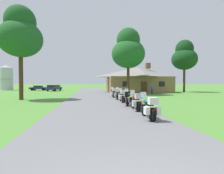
{
  "coord_description": "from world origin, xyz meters",
  "views": [
    {
      "loc": [
        -0.83,
        -1.93,
        1.86
      ],
      "look_at": [
        2.23,
        21.22,
        1.32
      ],
      "focal_mm": 28.44,
      "sensor_mm": 36.0,
      "label": 1
    }
  ],
  "objects_px": {
    "motorcycle_yellow_fifth_in_row": "(117,94)",
    "bystander_blue_shirt_near_lodge": "(152,88)",
    "motorcycle_blue_third_in_row": "(127,99)",
    "tree_by_lodge_front": "(128,50)",
    "parked_navy_sedan_far_left": "(39,88)",
    "tree_right_of_lodge": "(184,56)",
    "metal_silo_distant": "(6,78)",
    "tree_left_near": "(21,34)",
    "motorcycle_green_nearest_to_camera": "(149,108)",
    "motorcycle_red_second_in_row": "(136,102)",
    "motorcycle_red_fourth_in_row": "(122,96)",
    "motorcycle_orange_farthest_in_row": "(113,93)",
    "parked_navy_suv_far_left": "(54,88)"
  },
  "relations": [
    {
      "from": "tree_right_of_lodge",
      "to": "parked_navy_sedan_far_left",
      "type": "relative_size",
      "value": 2.51
    },
    {
      "from": "motorcycle_red_second_in_row",
      "to": "motorcycle_yellow_fifth_in_row",
      "type": "height_order",
      "value": "same"
    },
    {
      "from": "motorcycle_blue_third_in_row",
      "to": "tree_by_lodge_front",
      "type": "bearing_deg",
      "value": 86.25
    },
    {
      "from": "motorcycle_green_nearest_to_camera",
      "to": "parked_navy_sedan_far_left",
      "type": "relative_size",
      "value": 0.49
    },
    {
      "from": "motorcycle_blue_third_in_row",
      "to": "motorcycle_orange_farthest_in_row",
      "type": "height_order",
      "value": "same"
    },
    {
      "from": "motorcycle_red_second_in_row",
      "to": "motorcycle_orange_farthest_in_row",
      "type": "xyz_separation_m",
      "value": [
        -0.01,
        10.69,
        0.0
      ]
    },
    {
      "from": "bystander_blue_shirt_near_lodge",
      "to": "motorcycle_blue_third_in_row",
      "type": "bearing_deg",
      "value": 35.68
    },
    {
      "from": "tree_right_of_lodge",
      "to": "parked_navy_sedan_far_left",
      "type": "xyz_separation_m",
      "value": [
        -31.57,
        11.93,
        -6.6
      ]
    },
    {
      "from": "bystander_blue_shirt_near_lodge",
      "to": "motorcycle_red_second_in_row",
      "type": "bearing_deg",
      "value": 39.62
    },
    {
      "from": "tree_left_near",
      "to": "parked_navy_sedan_far_left",
      "type": "xyz_separation_m",
      "value": [
        -4.92,
        25.24,
        -6.54
      ]
    },
    {
      "from": "metal_silo_distant",
      "to": "parked_navy_sedan_far_left",
      "type": "xyz_separation_m",
      "value": [
        8.57,
        -2.63,
        -2.57
      ]
    },
    {
      "from": "motorcycle_orange_farthest_in_row",
      "to": "motorcycle_green_nearest_to_camera",
      "type": "bearing_deg",
      "value": -90.58
    },
    {
      "from": "motorcycle_red_second_in_row",
      "to": "motorcycle_blue_third_in_row",
      "type": "relative_size",
      "value": 1.0
    },
    {
      "from": "motorcycle_orange_farthest_in_row",
      "to": "parked_navy_sedan_far_left",
      "type": "height_order",
      "value": "motorcycle_orange_farthest_in_row"
    },
    {
      "from": "motorcycle_red_fourth_in_row",
      "to": "bystander_blue_shirt_near_lodge",
      "type": "height_order",
      "value": "bystander_blue_shirt_near_lodge"
    },
    {
      "from": "motorcycle_orange_farthest_in_row",
      "to": "bystander_blue_shirt_near_lodge",
      "type": "bearing_deg",
      "value": 38.6
    },
    {
      "from": "bystander_blue_shirt_near_lodge",
      "to": "tree_right_of_lodge",
      "type": "bearing_deg",
      "value": -172.61
    },
    {
      "from": "motorcycle_blue_third_in_row",
      "to": "tree_right_of_lodge",
      "type": "relative_size",
      "value": 0.2
    },
    {
      "from": "motorcycle_yellow_fifth_in_row",
      "to": "tree_right_of_lodge",
      "type": "relative_size",
      "value": 0.2
    },
    {
      "from": "tree_right_of_lodge",
      "to": "motorcycle_red_fourth_in_row",
      "type": "bearing_deg",
      "value": -132.63
    },
    {
      "from": "tree_by_lodge_front",
      "to": "parked_navy_suv_far_left",
      "type": "height_order",
      "value": "tree_by_lodge_front"
    },
    {
      "from": "motorcycle_red_second_in_row",
      "to": "motorcycle_red_fourth_in_row",
      "type": "xyz_separation_m",
      "value": [
        0.01,
        5.02,
        0.0
      ]
    },
    {
      "from": "tree_left_near",
      "to": "parked_navy_sedan_far_left",
      "type": "relative_size",
      "value": 2.43
    },
    {
      "from": "parked_navy_sedan_far_left",
      "to": "metal_silo_distant",
      "type": "bearing_deg",
      "value": 73.79
    },
    {
      "from": "motorcycle_blue_third_in_row",
      "to": "motorcycle_red_fourth_in_row",
      "type": "distance_m",
      "value": 2.44
    },
    {
      "from": "bystander_blue_shirt_near_lodge",
      "to": "parked_navy_sedan_far_left",
      "type": "distance_m",
      "value": 28.88
    },
    {
      "from": "motorcycle_yellow_fifth_in_row",
      "to": "parked_navy_sedan_far_left",
      "type": "bearing_deg",
      "value": 129.49
    },
    {
      "from": "motorcycle_orange_farthest_in_row",
      "to": "tree_right_of_lodge",
      "type": "bearing_deg",
      "value": 36.22
    },
    {
      "from": "metal_silo_distant",
      "to": "motorcycle_red_fourth_in_row",
      "type": "bearing_deg",
      "value": -53.35
    },
    {
      "from": "tree_left_near",
      "to": "tree_right_of_lodge",
      "type": "height_order",
      "value": "tree_right_of_lodge"
    },
    {
      "from": "bystander_blue_shirt_near_lodge",
      "to": "metal_silo_distant",
      "type": "relative_size",
      "value": 0.26
    },
    {
      "from": "tree_right_of_lodge",
      "to": "motorcycle_red_second_in_row",
      "type": "bearing_deg",
      "value": -125.64
    },
    {
      "from": "motorcycle_orange_farthest_in_row",
      "to": "parked_navy_suv_far_left",
      "type": "bearing_deg",
      "value": 118.53
    },
    {
      "from": "motorcycle_yellow_fifth_in_row",
      "to": "motorcycle_red_fourth_in_row",
      "type": "bearing_deg",
      "value": -81.17
    },
    {
      "from": "parked_navy_suv_far_left",
      "to": "parked_navy_sedan_far_left",
      "type": "height_order",
      "value": "parked_navy_suv_far_left"
    },
    {
      "from": "motorcycle_green_nearest_to_camera",
      "to": "bystander_blue_shirt_near_lodge",
      "type": "distance_m",
      "value": 20.52
    },
    {
      "from": "tree_left_near",
      "to": "tree_by_lodge_front",
      "type": "height_order",
      "value": "tree_by_lodge_front"
    },
    {
      "from": "parked_navy_sedan_far_left",
      "to": "motorcycle_blue_third_in_row",
      "type": "bearing_deg",
      "value": -153.57
    },
    {
      "from": "motorcycle_green_nearest_to_camera",
      "to": "tree_by_lodge_front",
      "type": "xyz_separation_m",
      "value": [
        3.21,
        18.93,
        6.41
      ]
    },
    {
      "from": "tree_by_lodge_front",
      "to": "parked_navy_sedan_far_left",
      "type": "distance_m",
      "value": 26.86
    },
    {
      "from": "tree_by_lodge_front",
      "to": "parked_navy_sedan_far_left",
      "type": "bearing_deg",
      "value": 134.97
    },
    {
      "from": "motorcycle_blue_third_in_row",
      "to": "parked_navy_sedan_far_left",
      "type": "bearing_deg",
      "value": 124.9
    },
    {
      "from": "motorcycle_yellow_fifth_in_row",
      "to": "bystander_blue_shirt_near_lodge",
      "type": "relative_size",
      "value": 1.23
    },
    {
      "from": "bystander_blue_shirt_near_lodge",
      "to": "tree_left_near",
      "type": "distance_m",
      "value": 19.89
    },
    {
      "from": "motorcycle_orange_farthest_in_row",
      "to": "metal_silo_distant",
      "type": "relative_size",
      "value": 0.32
    },
    {
      "from": "motorcycle_green_nearest_to_camera",
      "to": "parked_navy_sedan_far_left",
      "type": "bearing_deg",
      "value": 113.66
    },
    {
      "from": "metal_silo_distant",
      "to": "tree_right_of_lodge",
      "type": "bearing_deg",
      "value": -19.94
    },
    {
      "from": "tree_by_lodge_front",
      "to": "parked_navy_sedan_far_left",
      "type": "height_order",
      "value": "tree_by_lodge_front"
    },
    {
      "from": "motorcycle_red_fourth_in_row",
      "to": "parked_navy_suv_far_left",
      "type": "height_order",
      "value": "parked_navy_suv_far_left"
    },
    {
      "from": "bystander_blue_shirt_near_lodge",
      "to": "parked_navy_sedan_far_left",
      "type": "height_order",
      "value": "bystander_blue_shirt_near_lodge"
    }
  ]
}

